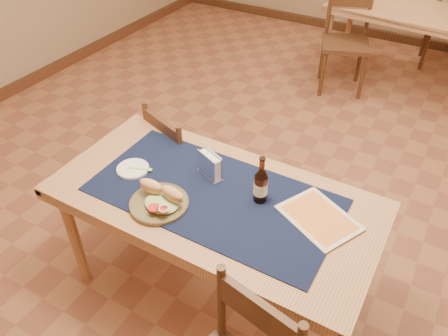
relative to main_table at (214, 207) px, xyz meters
The scene contains 13 objects.
room 1.08m from the main_table, 90.00° to the left, with size 6.04×7.04×2.84m.
main_table is the anchor object (origin of this frame).
placemat 0.09m from the main_table, ahead, with size 1.20×0.60×0.01m, color #0E1735.
baseboard 1.01m from the main_table, 90.00° to the left, with size 6.00×7.00×0.10m.
back_table 3.22m from the main_table, 84.66° to the left, with size 1.59×0.88×0.75m.
chair_main_far 0.72m from the main_table, 137.38° to the left, with size 0.51×0.51×0.86m.
chair_back_near 2.80m from the main_table, 93.74° to the left, with size 0.57×0.57×0.95m.
sandwich_plate 0.28m from the main_table, 133.63° to the right, with size 0.28×0.28×0.11m.
side_plate 0.47m from the main_table, behind, with size 0.17×0.17×0.01m.
fork 0.43m from the main_table, behind, with size 0.12×0.06×0.00m.
beer_bottle 0.29m from the main_table, 20.45° to the left, with size 0.07×0.07×0.25m.
napkin_holder 0.21m from the main_table, 128.15° to the left, with size 0.16×0.11×0.13m.
menu_card 0.52m from the main_table, 11.55° to the left, with size 0.42×0.38×0.01m.
Camera 1 is at (0.82, -2.13, 2.18)m, focal length 35.00 mm.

